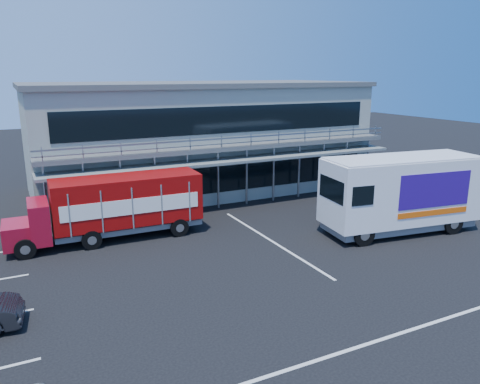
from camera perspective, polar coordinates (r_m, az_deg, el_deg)
name	(u,v)px	position (r m, az deg, el deg)	size (l,w,h in m)	color
ground	(266,271)	(19.49, 3.19, -9.61)	(120.00, 120.00, 0.00)	black
building	(198,136)	(32.90, -5.14, 6.85)	(22.40, 12.00, 7.30)	#959B8E
red_truck	(115,206)	(23.38, -15.04, -1.62)	(9.16, 2.45, 3.06)	maroon
white_van	(400,193)	(24.86, 18.97, -0.06)	(8.22, 3.75, 3.87)	white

